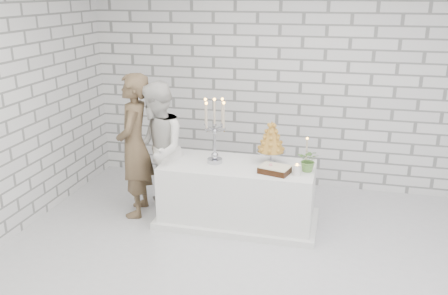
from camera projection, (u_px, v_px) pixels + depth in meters
ground at (270, 277)px, 4.74m from camera, size 6.00×5.00×0.01m
wall_back at (301, 83)px, 6.58m from camera, size 6.00×0.01×3.00m
cake_table at (238, 194)px, 5.77m from camera, size 1.80×0.80×0.75m
groom at (134, 146)px, 5.86m from camera, size 0.55×0.72×1.79m
bride at (157, 151)px, 5.84m from camera, size 0.91×1.01×1.69m
candelabra at (215, 131)px, 5.59m from camera, size 0.40×0.40×0.79m
croquembouche at (271, 143)px, 5.59m from camera, size 0.42×0.42×0.53m
chocolate_cake at (275, 169)px, 5.38m from camera, size 0.38×0.31×0.08m
pillar_candle at (297, 170)px, 5.30m from camera, size 0.10×0.10×0.12m
extra_taper at (307, 152)px, 5.58m from camera, size 0.07×0.07×0.32m
flowers at (309, 160)px, 5.40m from camera, size 0.28×0.25×0.27m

